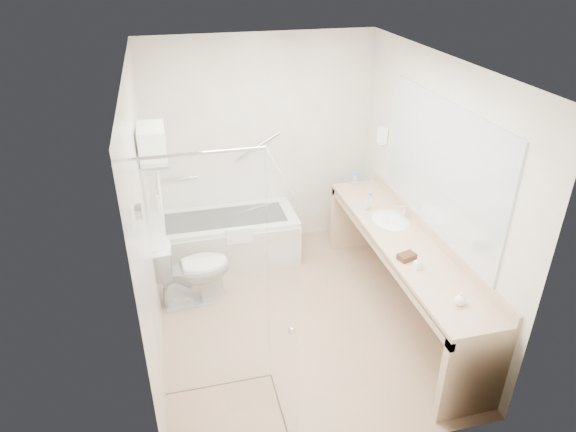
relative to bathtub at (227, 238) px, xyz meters
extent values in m
plane|color=#9B7C5F|center=(0.50, -1.24, -0.28)|extent=(3.20, 3.20, 0.00)
cube|color=silver|center=(0.50, -1.24, 2.22)|extent=(2.60, 3.20, 0.10)
cube|color=silver|center=(0.50, 0.36, 0.97)|extent=(2.60, 0.10, 2.50)
cube|color=silver|center=(0.50, -2.84, 0.97)|extent=(2.60, 0.10, 2.50)
cube|color=silver|center=(-0.80, -1.24, 0.97)|extent=(0.10, 3.20, 2.50)
cube|color=silver|center=(1.80, -1.24, 0.97)|extent=(0.10, 3.20, 2.50)
cube|color=white|center=(0.00, 0.01, 0.00)|extent=(1.60, 0.70, 0.55)
cube|color=beige|center=(0.00, -0.35, -0.03)|extent=(1.60, 0.02, 0.50)
cube|color=white|center=(0.10, -0.34, 0.22)|extent=(0.28, 0.06, 0.18)
cylinder|color=silver|center=(-0.45, 0.32, 0.67)|extent=(0.40, 0.03, 0.03)
cylinder|color=silver|center=(0.45, 0.32, 0.97)|extent=(0.53, 0.03, 0.33)
cube|color=silver|center=(-0.35, -1.94, 0.77)|extent=(0.90, 0.01, 2.10)
cube|color=silver|center=(0.10, -2.39, 0.77)|extent=(0.02, 0.90, 2.10)
cylinder|color=silver|center=(-0.35, -1.94, 1.82)|extent=(0.90, 0.02, 0.02)
sphere|color=silver|center=(0.13, -2.54, 0.72)|extent=(0.05, 0.05, 0.05)
cylinder|color=silver|center=(-0.75, -2.39, 1.67)|extent=(0.04, 0.10, 0.10)
cube|color=silver|center=(-0.67, -0.89, 1.42)|extent=(0.24, 0.55, 0.02)
cylinder|color=silver|center=(-0.67, -0.89, 1.20)|extent=(0.02, 0.55, 0.02)
cube|color=white|center=(-0.67, -0.89, 1.04)|extent=(0.03, 0.42, 0.32)
cube|color=white|center=(-0.67, -0.89, 1.48)|extent=(0.22, 0.40, 0.08)
cube|color=white|center=(-0.67, -0.89, 1.57)|extent=(0.22, 0.40, 0.08)
cube|color=white|center=(-0.67, -0.89, 1.65)|extent=(0.22, 0.40, 0.08)
cube|color=tan|center=(1.52, -1.39, 0.55)|extent=(0.55, 2.70, 0.05)
cube|color=tan|center=(1.78, -1.39, 0.62)|extent=(0.03, 2.70, 0.10)
cube|color=tan|center=(1.27, -1.39, 0.49)|extent=(0.04, 2.70, 0.08)
cube|color=tan|center=(1.52, -2.70, 0.12)|extent=(0.55, 0.08, 0.80)
cube|color=tan|center=(1.52, -0.08, 0.12)|extent=(0.55, 0.08, 0.80)
ellipsoid|color=white|center=(1.55, -0.99, 0.54)|extent=(0.40, 0.52, 0.14)
cylinder|color=silver|center=(1.70, -0.99, 0.65)|extent=(0.03, 0.03, 0.14)
cube|color=silver|center=(1.79, -1.39, 1.27)|extent=(0.02, 2.00, 1.20)
cube|color=white|center=(1.75, -0.19, 1.17)|extent=(0.08, 0.10, 0.18)
imported|color=white|center=(-0.45, -0.71, 0.11)|extent=(0.83, 0.53, 0.76)
cube|color=#442C18|center=(1.39, -1.70, 0.60)|extent=(0.18, 0.14, 0.05)
imported|color=white|center=(1.41, -1.86, 0.60)|extent=(0.08, 0.12, 0.05)
imported|color=white|center=(1.51, -2.39, 0.62)|extent=(0.10, 0.12, 0.09)
cylinder|color=silver|center=(1.45, -0.22, 0.66)|extent=(0.06, 0.06, 0.17)
cylinder|color=blue|center=(1.45, -0.22, 0.76)|extent=(0.03, 0.03, 0.03)
cylinder|color=silver|center=(1.50, -0.14, 0.65)|extent=(0.05, 0.05, 0.15)
cylinder|color=blue|center=(1.50, -0.14, 0.74)|extent=(0.03, 0.03, 0.02)
cylinder|color=silver|center=(1.42, -0.74, 0.66)|extent=(0.06, 0.06, 0.17)
cylinder|color=blue|center=(1.42, -0.74, 0.76)|extent=(0.03, 0.03, 0.02)
cylinder|color=silver|center=(1.41, -0.73, 0.62)|extent=(0.10, 0.10, 0.10)
cylinder|color=silver|center=(1.46, -1.07, 0.62)|extent=(0.10, 0.10, 0.10)
camera|label=1|loc=(-0.54, -5.15, 3.06)|focal=32.00mm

